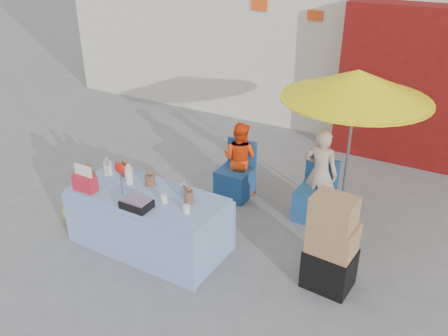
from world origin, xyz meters
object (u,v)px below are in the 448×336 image
Objects in this scene: market_table at (148,219)px; vendor_orange at (240,159)px; chair_left at (235,181)px; vendor_beige at (320,173)px; umbrella at (357,85)px; box_stack at (331,247)px; chair_right at (315,202)px.

vendor_orange is at bearing 79.77° from market_table.
vendor_beige reaches higher than chair_left.
vendor_orange reaches higher than chair_left.
chair_left is 0.75× the size of vendor_orange.
umbrella reaches higher than vendor_beige.
box_stack is at bearing 144.02° from vendor_orange.
vendor_orange is at bearing -174.47° from umbrella.
vendor_beige is 0.62× the size of umbrella.
vendor_orange is at bearing 90.74° from chair_left.
chair_right is 1.30m from vendor_orange.
vendor_beige is (-0.00, 0.13, 0.39)m from chair_right.
market_table is 1.69m from chair_left.
vendor_beige is at bearing 114.11° from box_stack.
chair_left is at bearing 90.74° from vendor_orange.
chair_right is at bearing 0.66° from chair_left.
market_table reaches higher than vendor_orange.
vendor_orange is (0.34, 1.78, 0.18)m from market_table.
vendor_orange reaches higher than chair_right.
chair_left is at bearing 78.90° from market_table.
chair_left is 1.00× the size of chair_right.
umbrella is (0.30, 0.28, 1.64)m from chair_right.
box_stack is at bearing -78.16° from umbrella.
vendor_orange is 0.99× the size of box_stack.
chair_right is 0.75× the size of vendor_orange.
umbrella is 1.81× the size of box_stack.
vendor_beige is at bearing 48.88° from market_table.
umbrella is at bearing -173.81° from vendor_orange.
chair_left is at bearing 146.09° from box_stack.
market_table is 2.30m from chair_right.
market_table is 2.33× the size of chair_left.
chair_right is 1.69m from umbrella.
chair_left is at bearing -179.34° from chair_right.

